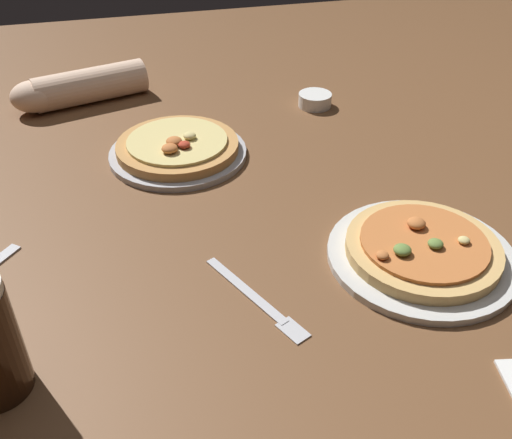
{
  "coord_description": "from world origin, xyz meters",
  "views": [
    {
      "loc": [
        -0.18,
        -0.72,
        0.56
      ],
      "look_at": [
        0.0,
        0.0,
        0.02
      ],
      "focal_mm": 40.75,
      "sensor_mm": 36.0,
      "label": 1
    }
  ],
  "objects_px": {
    "ramekin_sauce": "(315,100)",
    "fork_left": "(256,298)",
    "diner_arm": "(75,88)",
    "pizza_plate_near": "(422,251)",
    "pizza_plate_far": "(178,148)"
  },
  "relations": [
    {
      "from": "pizza_plate_far",
      "to": "pizza_plate_near",
      "type": "bearing_deg",
      "value": -52.31
    },
    {
      "from": "pizza_plate_far",
      "to": "ramekin_sauce",
      "type": "distance_m",
      "value": 0.36
    },
    {
      "from": "fork_left",
      "to": "diner_arm",
      "type": "xyz_separation_m",
      "value": [
        -0.23,
        0.72,
        0.04
      ]
    },
    {
      "from": "pizza_plate_near",
      "to": "diner_arm",
      "type": "height_order",
      "value": "diner_arm"
    },
    {
      "from": "pizza_plate_near",
      "to": "ramekin_sauce",
      "type": "distance_m",
      "value": 0.55
    },
    {
      "from": "diner_arm",
      "to": "pizza_plate_near",
      "type": "bearing_deg",
      "value": -54.41
    },
    {
      "from": "pizza_plate_near",
      "to": "pizza_plate_far",
      "type": "height_order",
      "value": "pizza_plate_far"
    },
    {
      "from": "ramekin_sauce",
      "to": "fork_left",
      "type": "relative_size",
      "value": 0.38
    },
    {
      "from": "ramekin_sauce",
      "to": "diner_arm",
      "type": "height_order",
      "value": "diner_arm"
    },
    {
      "from": "pizza_plate_near",
      "to": "pizza_plate_far",
      "type": "bearing_deg",
      "value": 127.69
    },
    {
      "from": "fork_left",
      "to": "pizza_plate_near",
      "type": "bearing_deg",
      "value": 5.34
    },
    {
      "from": "ramekin_sauce",
      "to": "fork_left",
      "type": "bearing_deg",
      "value": -116.19
    },
    {
      "from": "pizza_plate_near",
      "to": "ramekin_sauce",
      "type": "relative_size",
      "value": 3.81
    },
    {
      "from": "pizza_plate_near",
      "to": "fork_left",
      "type": "height_order",
      "value": "pizza_plate_near"
    },
    {
      "from": "pizza_plate_far",
      "to": "diner_arm",
      "type": "relative_size",
      "value": 0.88
    }
  ]
}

